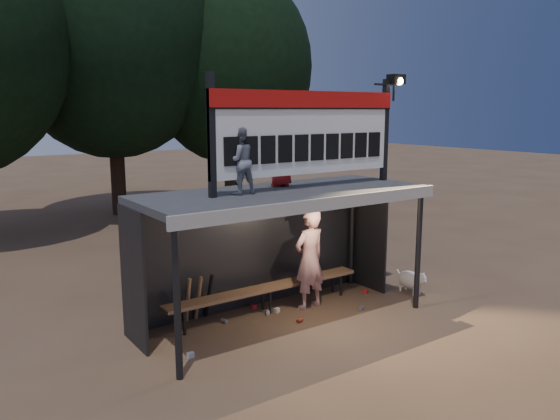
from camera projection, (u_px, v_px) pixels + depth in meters
The scene contains 12 objects.
ground at pixel (284, 320), 9.60m from camera, with size 80.00×80.00×0.00m, color brown.
player at pixel (309, 259), 10.08m from camera, with size 0.69×0.45×1.88m, color silver.
child_a at pixel (239, 161), 8.63m from camera, with size 0.52×0.41×1.08m, color gray.
child_b at pixel (281, 158), 9.59m from camera, with size 0.50×0.32×1.02m, color maroon.
dugout_shelter at pixel (276, 216), 9.47m from camera, with size 5.10×2.08×2.32m.
scoreboard_assembly at pixel (311, 129), 9.31m from camera, with size 4.10×0.27×1.99m.
bench at pixel (266, 289), 9.97m from camera, with size 4.00×0.35×0.48m.
tree_mid at pixel (110, 34), 18.32m from camera, with size 7.22×7.22×10.36m.
tree_right at pixel (229, 67), 19.95m from camera, with size 6.08×6.08×8.72m.
dog at pixel (412, 280), 11.00m from camera, with size 0.36×0.81×0.49m.
bats at pixel (198, 298), 9.49m from camera, with size 0.48×0.33×0.84m.
litter at pixel (283, 314), 9.79m from camera, with size 4.29×1.28×0.08m.
Camera 1 is at (-5.27, -7.41, 3.65)m, focal length 35.00 mm.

